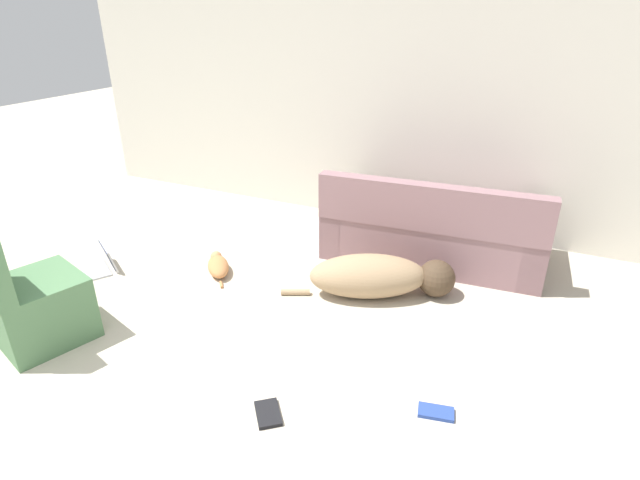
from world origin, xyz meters
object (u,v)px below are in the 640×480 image
object	(u,v)px
dog	(379,276)
book_black	(268,413)
couch	(433,231)
laptop_open	(103,261)
cat	(218,265)
side_chair	(31,302)
book_blue	(436,412)

from	to	relation	value
dog	book_black	bearing A→B (deg)	-120.66
couch	laptop_open	xyz separation A→B (m)	(-2.60, -1.47, -0.20)
cat	book_black	distance (m)	1.82
couch	side_chair	size ratio (longest dim) A/B	2.12
laptop_open	book_blue	xyz separation A→B (m)	(3.12, -0.49, -0.06)
dog	book_blue	distance (m)	1.34
dog	book_black	world-z (taller)	dog
book_blue	side_chair	size ratio (longest dim) A/B	0.24
side_chair	cat	bearing A→B (deg)	-94.38
book_black	laptop_open	bearing A→B (deg)	157.87
dog	book_black	xyz separation A→B (m)	(-0.14, -1.53, -0.16)
laptop_open	side_chair	world-z (taller)	side_chair
dog	cat	world-z (taller)	dog
dog	side_chair	xyz separation A→B (m)	(-1.96, -1.59, 0.14)
book_black	dog	bearing A→B (deg)	84.64
side_chair	couch	bearing A→B (deg)	-114.35
side_chair	laptop_open	bearing A→B (deg)	-48.92
book_black	side_chair	bearing A→B (deg)	-178.28
dog	cat	bearing A→B (deg)	163.97
cat	book_black	size ratio (longest dim) A/B	1.86
dog	side_chair	bearing A→B (deg)	-166.31
couch	cat	distance (m)	1.97
couch	cat	xyz separation A→B (m)	(-1.64, -1.08, -0.21)
couch	side_chair	world-z (taller)	side_chair
couch	side_chair	xyz separation A→B (m)	(-2.18, -2.44, 0.05)
dog	book_black	distance (m)	1.55
dog	book_blue	xyz separation A→B (m)	(0.73, -1.11, -0.16)
cat	side_chair	distance (m)	1.48
book_blue	side_chair	world-z (taller)	side_chair
side_chair	dog	bearing A→B (deg)	-123.55
cat	book_black	world-z (taller)	cat
laptop_open	side_chair	size ratio (longest dim) A/B	0.47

